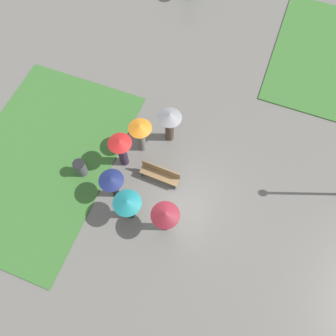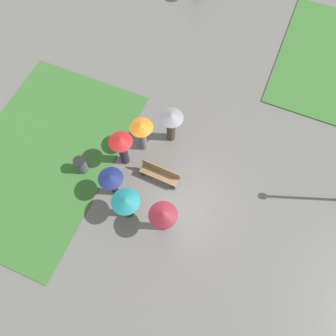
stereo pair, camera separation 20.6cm
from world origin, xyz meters
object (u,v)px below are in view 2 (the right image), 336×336
crowd_person_teal (126,203)px  crowd_person_orange (142,131)px  park_bench (160,173)px  crowd_person_navy (112,181)px  crowd_person_grey (171,122)px  crowd_person_maroon (163,216)px  crowd_person_red (122,147)px  trash_bin (81,165)px

crowd_person_teal → crowd_person_orange: size_ratio=0.93×
park_bench → crowd_person_navy: 2.20m
crowd_person_navy → crowd_person_teal: bearing=-35.2°
crowd_person_grey → crowd_person_maroon: size_ratio=0.98×
crowd_person_orange → crowd_person_grey: bearing=54.6°
crowd_person_maroon → crowd_person_teal: 1.55m
crowd_person_red → park_bench: bearing=142.7°
crowd_person_orange → crowd_person_navy: bearing=-84.2°
crowd_person_navy → crowd_person_orange: 2.52m
crowd_person_teal → park_bench: bearing=-29.5°
crowd_person_maroon → crowd_person_navy: bearing=-56.1°
crowd_person_grey → crowd_person_maroon: 4.32m
crowd_person_navy → crowd_person_orange: (0.18, 2.52, 0.09)m
crowd_person_red → crowd_person_teal: bearing=88.2°
trash_bin → crowd_person_teal: 3.11m
trash_bin → crowd_person_red: crowd_person_red is taller
park_bench → crowd_person_orange: 1.97m
crowd_person_teal → crowd_person_red: size_ratio=0.92×
crowd_person_grey → crowd_person_navy: size_ratio=1.12×
park_bench → crowd_person_orange: size_ratio=0.92×
park_bench → crowd_person_red: (-1.81, 0.17, 0.81)m
park_bench → crowd_person_grey: (-0.36, 2.10, 0.86)m
trash_bin → crowd_person_teal: size_ratio=0.52×
crowd_person_maroon → crowd_person_navy: 2.60m
trash_bin → crowd_person_red: bearing=37.3°
crowd_person_teal → crowd_person_orange: (-0.79, 3.16, 0.01)m
crowd_person_maroon → crowd_person_grey: bearing=-114.0°
crowd_person_teal → trash_bin: bearing=55.1°
crowd_person_maroon → park_bench: bearing=-105.6°
park_bench → trash_bin: size_ratio=1.90×
crowd_person_grey → crowd_person_maroon: crowd_person_maroon is taller
crowd_person_red → crowd_person_orange: crowd_person_red is taller
crowd_person_maroon → crowd_person_teal: crowd_person_maroon is taller
crowd_person_navy → trash_bin: bearing=166.4°
crowd_person_orange → crowd_person_maroon: bearing=-43.4°
crowd_person_grey → crowd_person_teal: 4.13m
crowd_person_grey → crowd_person_red: bearing=-86.3°
crowd_person_teal → crowd_person_red: bearing=15.5°
crowd_person_maroon → crowd_person_orange: size_ratio=1.01×
park_bench → crowd_person_red: crowd_person_red is taller
park_bench → crowd_person_orange: crowd_person_orange is taller
trash_bin → crowd_person_orange: crowd_person_orange is taller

